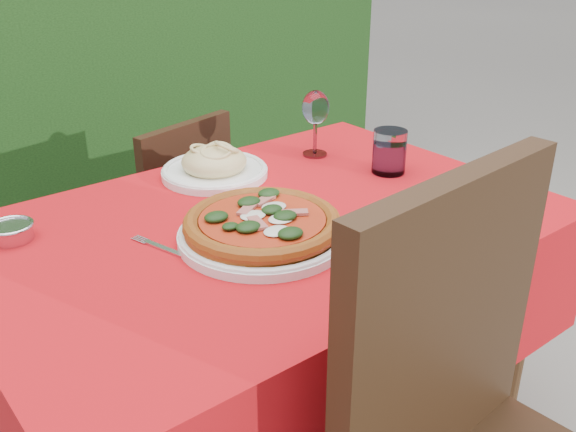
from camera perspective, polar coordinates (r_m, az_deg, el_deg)
hedge at (r=2.72m, az=-22.61°, el=14.11°), size 3.20×0.55×1.78m
dining_table at (r=1.48m, az=-1.82°, el=-5.56°), size 1.26×0.86×0.75m
chair_far at (r=2.12m, az=-10.26°, el=-0.27°), size 0.43×0.43×0.79m
pizza_plate at (r=1.31m, az=-2.28°, el=-0.99°), size 0.35×0.35×0.07m
pasta_plate at (r=1.65m, az=-6.56°, el=4.45°), size 0.27×0.27×0.08m
water_glass at (r=1.67m, az=8.99°, el=5.48°), size 0.09×0.09×0.11m
wine_glass at (r=1.75m, az=2.46°, el=9.37°), size 0.07×0.07×0.18m
fork at (r=1.30m, az=-10.71°, el=-2.95°), size 0.07×0.17×0.00m
steel_ramekin at (r=1.43m, az=-23.36°, el=-1.37°), size 0.09×0.09×0.03m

